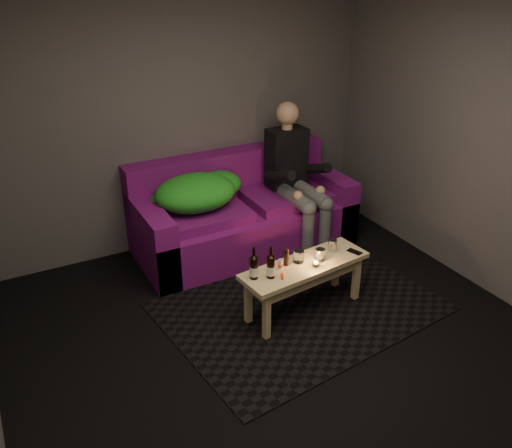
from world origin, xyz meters
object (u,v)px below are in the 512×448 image
(beer_bottle_b, at_px, (271,266))
(sofa, at_px, (242,216))
(steel_cup, at_px, (332,245))
(person, at_px, (295,175))
(beer_bottle_a, at_px, (254,267))
(coffee_table, at_px, (305,272))

(beer_bottle_b, bearing_deg, sofa, 72.71)
(steel_cup, bearing_deg, person, 75.90)
(beer_bottle_a, relative_size, beer_bottle_b, 1.01)
(sofa, distance_m, coffee_table, 1.28)
(person, distance_m, beer_bottle_b, 1.48)
(beer_bottle_b, bearing_deg, coffee_table, 7.55)
(person, bearing_deg, coffee_table, -117.70)
(coffee_table, distance_m, steel_cup, 0.35)
(coffee_table, height_order, beer_bottle_b, beer_bottle_b)
(beer_bottle_b, bearing_deg, beer_bottle_a, 157.19)
(sofa, distance_m, person, 0.68)
(sofa, xyz_separation_m, coffee_table, (-0.06, -1.27, 0.04))
(coffee_table, distance_m, beer_bottle_b, 0.39)
(person, relative_size, steel_cup, 13.93)
(person, xyz_separation_m, steel_cup, (-0.26, -1.02, -0.23))
(beer_bottle_a, xyz_separation_m, beer_bottle_b, (0.12, -0.05, -0.00))
(sofa, relative_size, person, 1.50)
(beer_bottle_a, bearing_deg, coffee_table, -0.54)
(sofa, relative_size, beer_bottle_a, 7.96)
(coffee_table, bearing_deg, steel_cup, 13.27)
(sofa, bearing_deg, beer_bottle_a, -112.71)
(sofa, relative_size, steel_cup, 20.87)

